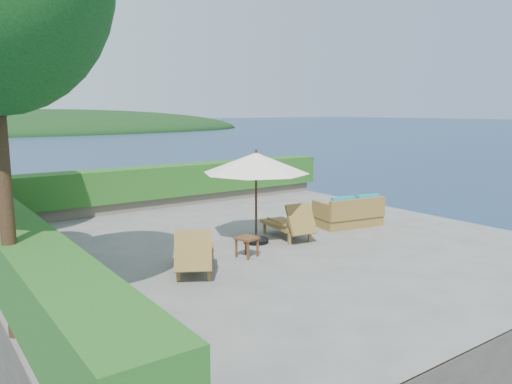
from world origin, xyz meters
TOP-DOWN VIEW (x-y plane):
  - ground at (0.00, 0.00)m, footprint 12.00×12.00m
  - foundation at (0.00, 0.00)m, footprint 12.00×12.00m
  - ocean at (0.00, 0.00)m, footprint 600.00×600.00m
  - offshore_island at (25.00, 140.00)m, footprint 126.00×57.60m
  - planter_wall_far at (0.00, 5.60)m, footprint 12.00×0.60m
  - planter_wall_left at (-5.60, 0.00)m, footprint 0.60×12.00m
  - hedge_far at (0.00, 5.60)m, footprint 12.40×0.90m
  - hedge_left at (-5.60, 0.00)m, footprint 0.90×12.40m
  - patio_umbrella at (-0.20, 0.10)m, footprint 2.57×2.57m
  - lounge_left at (-2.51, -1.05)m, footprint 1.45×1.80m
  - lounge_right at (0.70, -0.08)m, footprint 0.90×1.74m
  - side_table at (-1.05, -0.75)m, footprint 0.52×0.52m
  - wicker_loveseat at (2.92, 0.03)m, footprint 1.94×1.21m

SIDE VIEW (x-z plane):
  - offshore_island at x=25.00m, z-range -9.30..3.30m
  - ocean at x=0.00m, z-range -3.00..-3.00m
  - foundation at x=0.00m, z-range -3.05..-0.05m
  - ground at x=0.00m, z-range 0.00..0.00m
  - planter_wall_far at x=0.00m, z-range 0.00..0.36m
  - planter_wall_left at x=-5.60m, z-range 0.00..0.36m
  - wicker_loveseat at x=2.92m, z-range -0.10..0.79m
  - side_table at x=-1.05m, z-range 0.14..0.59m
  - lounge_right at x=0.70m, z-range -0.08..0.88m
  - lounge_left at x=-2.51m, z-range -0.08..0.89m
  - hedge_far at x=0.00m, z-range 0.35..1.35m
  - hedge_left at x=-5.60m, z-range 0.35..1.35m
  - patio_umbrella at x=-0.20m, z-range 0.78..3.05m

